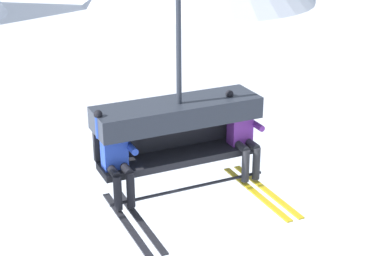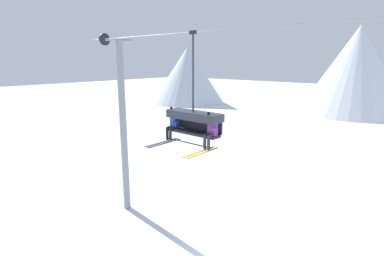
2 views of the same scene
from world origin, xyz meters
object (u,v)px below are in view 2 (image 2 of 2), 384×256
at_px(chairlift_chair, 194,118).
at_px(skier_blue, 173,124).
at_px(lift_tower_near, 123,124).
at_px(skier_purple, 211,131).

relative_size(chairlift_chair, skier_blue, 2.39).
relative_size(lift_tower_near, chairlift_chair, 2.28).
relative_size(chairlift_chair, skier_purple, 2.39).
distance_m(chairlift_chair, skier_blue, 1.02).
distance_m(lift_tower_near, chairlift_chair, 5.68).
bearing_deg(skier_blue, lift_tower_near, 168.58).
relative_size(skier_blue, skier_purple, 1.00).
height_order(chairlift_chair, skier_purple, chairlift_chair).
bearing_deg(skier_blue, skier_purple, 0.00).
height_order(lift_tower_near, skier_blue, lift_tower_near).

